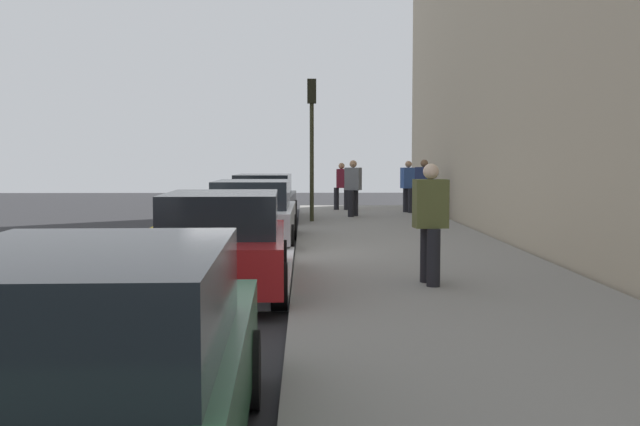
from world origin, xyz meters
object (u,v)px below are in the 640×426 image
at_px(parked_car_green, 92,371).
at_px(traffic_light_pole, 312,125).
at_px(pedestrian_grey_coat, 353,187).
at_px(rolling_suitcase, 425,208).
at_px(parked_car_silver, 253,214).
at_px(pedestrian_blue_coat, 408,185).
at_px(parked_car_red, 223,243).
at_px(pedestrian_navy_coat, 424,187).
at_px(pedestrian_olive_coat, 430,220).
at_px(parked_car_charcoal, 264,199).
at_px(pedestrian_burgundy_coat, 341,185).

distance_m(parked_car_green, traffic_light_pole, 18.22).
height_order(pedestrian_grey_coat, rolling_suitcase, pedestrian_grey_coat).
xyz_separation_m(parked_car_silver, pedestrian_blue_coat, (8.90, -4.69, 0.33)).
relative_size(parked_car_red, pedestrian_blue_coat, 2.59).
bearing_deg(parked_car_red, pedestrian_navy_coat, -21.71).
bearing_deg(traffic_light_pole, parked_car_green, 175.35).
distance_m(parked_car_green, pedestrian_grey_coat, 20.05).
bearing_deg(pedestrian_navy_coat, parked_car_red, 158.29).
relative_size(parked_car_green, pedestrian_navy_coat, 2.65).
relative_size(pedestrian_navy_coat, traffic_light_pole, 0.44).
bearing_deg(pedestrian_olive_coat, pedestrian_navy_coat, -8.39).
bearing_deg(pedestrian_blue_coat, parked_car_red, 162.19).
bearing_deg(traffic_light_pole, parked_car_silver, 165.62).
xyz_separation_m(parked_car_charcoal, pedestrian_olive_coat, (-12.18, -3.11, 0.34)).
xyz_separation_m(parked_car_silver, pedestrian_grey_coat, (7.15, -2.69, 0.34)).
height_order(parked_car_charcoal, pedestrian_blue_coat, pedestrian_blue_coat).
relative_size(parked_car_silver, parked_car_charcoal, 0.96).
height_order(parked_car_red, traffic_light_pole, traffic_light_pole).
xyz_separation_m(pedestrian_olive_coat, pedestrian_navy_coat, (12.43, -1.83, 0.01)).
bearing_deg(traffic_light_pole, parked_car_charcoal, 58.96).
height_order(parked_car_silver, pedestrian_burgundy_coat, pedestrian_burgundy_coat).
relative_size(parked_car_green, pedestrian_burgundy_coat, 2.85).
height_order(pedestrian_navy_coat, rolling_suitcase, pedestrian_navy_coat).
xyz_separation_m(parked_car_green, pedestrian_burgundy_coat, (22.96, -2.57, 0.29)).
relative_size(pedestrian_grey_coat, pedestrian_blue_coat, 1.01).
bearing_deg(pedestrian_navy_coat, parked_car_charcoal, 92.88).
xyz_separation_m(pedestrian_blue_coat, pedestrian_navy_coat, (-2.45, -0.16, 0.03)).
xyz_separation_m(parked_car_red, pedestrian_navy_coat, (12.30, -4.90, 0.36)).
xyz_separation_m(parked_car_silver, traffic_light_pole, (5.33, -1.37, 2.21)).
height_order(pedestrian_olive_coat, rolling_suitcase, pedestrian_olive_coat).
relative_size(parked_car_charcoal, traffic_light_pole, 1.17).
distance_m(pedestrian_olive_coat, rolling_suitcase, 12.98).
bearing_deg(pedestrian_grey_coat, parked_car_silver, 159.34).
distance_m(parked_car_charcoal, pedestrian_olive_coat, 12.58).
bearing_deg(parked_car_green, parked_car_red, -0.43).
distance_m(pedestrian_olive_coat, traffic_light_pole, 11.58).
bearing_deg(parked_car_green, pedestrian_burgundy_coat, -6.40).
bearing_deg(parked_car_silver, pedestrian_navy_coat, -36.91).
relative_size(parked_car_green, parked_car_charcoal, 0.99).
bearing_deg(parked_car_red, pedestrian_olive_coat, -92.46).
height_order(pedestrian_blue_coat, pedestrian_burgundy_coat, pedestrian_blue_coat).
relative_size(traffic_light_pole, rolling_suitcase, 4.57).
height_order(pedestrian_olive_coat, traffic_light_pole, traffic_light_pole).
relative_size(parked_car_red, rolling_suitcase, 5.02).
bearing_deg(pedestrian_burgundy_coat, parked_car_charcoal, 147.65).
distance_m(pedestrian_blue_coat, rolling_suitcase, 2.18).
xyz_separation_m(pedestrian_blue_coat, pedestrian_burgundy_coat, (1.35, 2.22, -0.04)).
xyz_separation_m(parked_car_green, pedestrian_blue_coat, (21.60, -4.79, 0.33)).
distance_m(parked_car_charcoal, pedestrian_burgundy_coat, 4.80).
xyz_separation_m(pedestrian_blue_coat, traffic_light_pole, (-3.58, 3.32, 1.88)).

